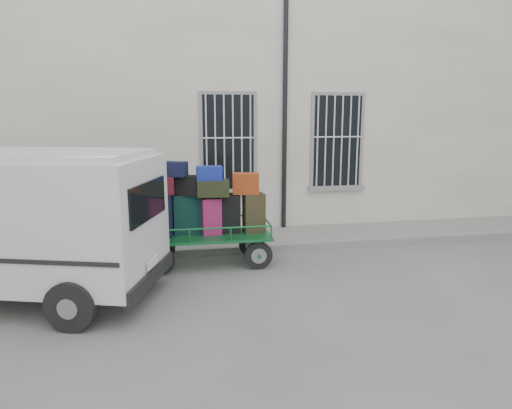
{
  "coord_description": "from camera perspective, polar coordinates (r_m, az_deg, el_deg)",
  "views": [
    {
      "loc": [
        -1.81,
        -7.76,
        2.87
      ],
      "look_at": [
        -0.12,
        1.0,
        1.13
      ],
      "focal_mm": 32.0,
      "sensor_mm": 36.0,
      "label": 1
    }
  ],
  "objects": [
    {
      "name": "building",
      "position": [
        13.39,
        -3.22,
        11.58
      ],
      "size": [
        24.0,
        5.15,
        6.0
      ],
      "color": "beige",
      "rests_on": "ground"
    },
    {
      "name": "sidewalk",
      "position": [
        10.51,
        -0.6,
        -4.38
      ],
      "size": [
        24.0,
        1.7,
        0.15
      ],
      "primitive_type": "cube",
      "color": "slate",
      "rests_on": "ground"
    },
    {
      "name": "van",
      "position": [
        8.05,
        -28.83,
        -1.26
      ],
      "size": [
        5.01,
        3.24,
        2.35
      ],
      "rotation": [
        0.0,
        0.0,
        -0.3
      ],
      "color": "silver",
      "rests_on": "ground"
    },
    {
      "name": "luggage_cart",
      "position": [
        8.8,
        -6.43,
        -0.98
      ],
      "size": [
        2.8,
        1.13,
        2.03
      ],
      "rotation": [
        0.0,
        0.0,
        -0.02
      ],
      "color": "black",
      "rests_on": "ground"
    },
    {
      "name": "ground",
      "position": [
        8.47,
        2.1,
        -8.76
      ],
      "size": [
        80.0,
        80.0,
        0.0
      ],
      "primitive_type": "plane",
      "color": "#63645F",
      "rests_on": "ground"
    }
  ]
}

